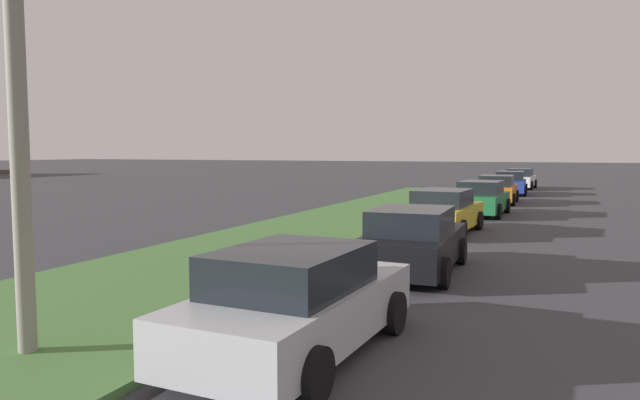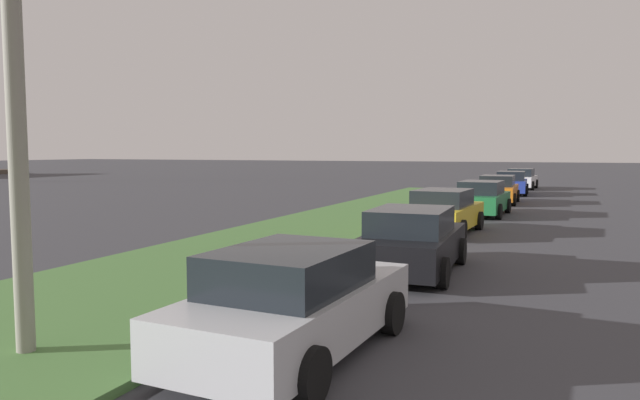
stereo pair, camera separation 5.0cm
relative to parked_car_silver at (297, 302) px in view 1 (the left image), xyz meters
The scene contains 9 objects.
grass_median 5.90m from the parked_car_silver, 45.83° to the left, with size 60.00×6.00×0.12m, color #477238.
parked_car_silver is the anchor object (origin of this frame).
parked_car_black 5.81m from the parked_car_silver, ahead, with size 4.36×2.14×1.47m.
parked_car_yellow 12.45m from the parked_car_silver, ahead, with size 4.39×2.20×1.47m.
parked_car_green 18.55m from the parked_car_silver, ahead, with size 4.36×2.14×1.47m.
parked_car_orange 24.77m from the parked_car_silver, ahead, with size 4.33×2.07×1.47m.
parked_car_blue 31.42m from the parked_car_silver, ahead, with size 4.37×2.15×1.47m.
parked_car_white 37.53m from the parked_car_silver, ahead, with size 4.38×2.17×1.47m.
streetlight 4.90m from the parked_car_silver, 120.30° to the left, with size 0.73×2.86×7.50m.
Camera 1 is at (-1.06, 0.93, 2.74)m, focal length 32.84 mm.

